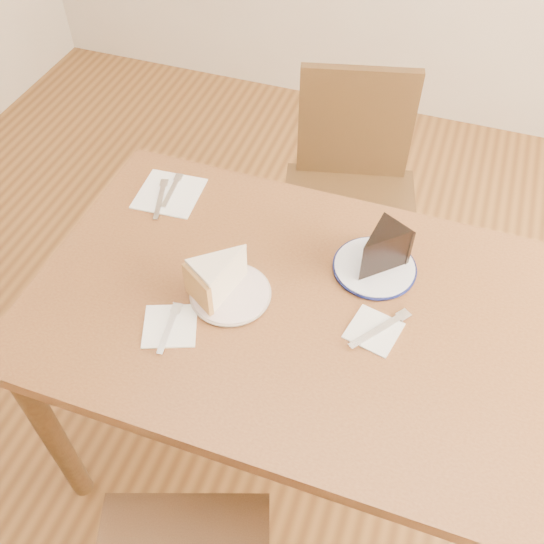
{
  "coord_description": "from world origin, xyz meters",
  "views": [
    {
      "loc": [
        0.26,
        -0.84,
        1.86
      ],
      "look_at": [
        -0.05,
        0.03,
        0.8
      ],
      "focal_mm": 40.0,
      "sensor_mm": 36.0,
      "label": 1
    }
  ],
  "objects_px": {
    "plate_cream": "(231,294)",
    "plate_navy": "(374,267)",
    "chair_far": "(349,197)",
    "chocolate_cake": "(378,253)",
    "table": "(286,326)",
    "carrot_cake": "(224,274)"
  },
  "relations": [
    {
      "from": "table",
      "to": "plate_navy",
      "type": "relative_size",
      "value": 6.13
    },
    {
      "from": "table",
      "to": "chair_far",
      "type": "xyz_separation_m",
      "value": [
        0.0,
        0.69,
        -0.15
      ]
    },
    {
      "from": "table",
      "to": "carrot_cake",
      "type": "xyz_separation_m",
      "value": [
        -0.15,
        -0.02,
        0.16
      ]
    },
    {
      "from": "plate_navy",
      "to": "plate_cream",
      "type": "bearing_deg",
      "value": -147.39
    },
    {
      "from": "chocolate_cake",
      "to": "carrot_cake",
      "type": "bearing_deg",
      "value": 56.59
    },
    {
      "from": "chair_far",
      "to": "chocolate_cake",
      "type": "bearing_deg",
      "value": 94.52
    },
    {
      "from": "plate_navy",
      "to": "chocolate_cake",
      "type": "xyz_separation_m",
      "value": [
        0.0,
        -0.0,
        0.06
      ]
    },
    {
      "from": "plate_navy",
      "to": "chocolate_cake",
      "type": "relative_size",
      "value": 1.58
    },
    {
      "from": "table",
      "to": "carrot_cake",
      "type": "distance_m",
      "value": 0.22
    },
    {
      "from": "plate_cream",
      "to": "plate_navy",
      "type": "height_order",
      "value": "same"
    },
    {
      "from": "chair_far",
      "to": "table",
      "type": "bearing_deg",
      "value": 76.21
    },
    {
      "from": "table",
      "to": "chair_far",
      "type": "distance_m",
      "value": 0.7
    },
    {
      "from": "plate_cream",
      "to": "carrot_cake",
      "type": "xyz_separation_m",
      "value": [
        -0.02,
        0.01,
        0.05
      ]
    },
    {
      "from": "plate_cream",
      "to": "plate_navy",
      "type": "distance_m",
      "value": 0.36
    },
    {
      "from": "chair_far",
      "to": "plate_cream",
      "type": "height_order",
      "value": "chair_far"
    },
    {
      "from": "chair_far",
      "to": "plate_cream",
      "type": "bearing_deg",
      "value": 65.83
    },
    {
      "from": "plate_navy",
      "to": "table",
      "type": "bearing_deg",
      "value": -135.74
    },
    {
      "from": "table",
      "to": "plate_navy",
      "type": "distance_m",
      "value": 0.26
    },
    {
      "from": "plate_cream",
      "to": "chocolate_cake",
      "type": "bearing_deg",
      "value": 31.9
    },
    {
      "from": "chair_far",
      "to": "chocolate_cake",
      "type": "xyz_separation_m",
      "value": [
        0.17,
        -0.52,
        0.32
      ]
    },
    {
      "from": "plate_cream",
      "to": "plate_navy",
      "type": "relative_size",
      "value": 0.94
    },
    {
      "from": "carrot_cake",
      "to": "plate_cream",
      "type": "bearing_deg",
      "value": 2.85
    }
  ]
}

